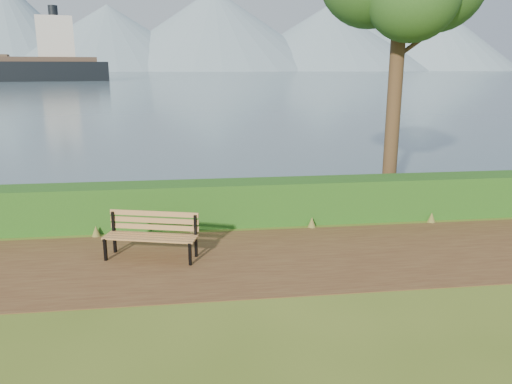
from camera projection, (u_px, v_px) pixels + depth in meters
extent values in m
plane|color=#49601B|center=(254.00, 265.00, 9.28)|extent=(140.00, 140.00, 0.00)
cube|color=#512E1B|center=(252.00, 259.00, 9.57)|extent=(40.00, 3.40, 0.01)
cube|color=#194513|center=(240.00, 203.00, 11.66)|extent=(32.00, 0.85, 1.00)
cube|color=#3F5166|center=(191.00, 73.00, 259.17)|extent=(700.00, 510.00, 0.00)
cone|color=gray|center=(2.00, 23.00, 377.08)|extent=(140.00, 140.00, 70.00)
cone|color=gray|center=(109.00, 38.00, 375.46)|extent=(160.00, 160.00, 48.00)
cone|color=gray|center=(214.00, 30.00, 393.45)|extent=(190.00, 190.00, 62.00)
cone|color=gray|center=(327.00, 39.00, 401.48)|extent=(170.00, 170.00, 50.00)
cone|color=gray|center=(427.00, 35.00, 421.47)|extent=(150.00, 150.00, 58.00)
cone|color=gray|center=(177.00, 49.00, 417.01)|extent=(120.00, 120.00, 35.00)
cone|color=gray|center=(364.00, 46.00, 431.78)|extent=(130.00, 130.00, 40.00)
cube|color=black|center=(105.00, 250.00, 9.44)|extent=(0.06, 0.07, 0.44)
cube|color=black|center=(114.00, 232.00, 9.81)|extent=(0.06, 0.07, 0.85)
cube|color=black|center=(109.00, 236.00, 9.60)|extent=(0.18, 0.51, 0.05)
cube|color=black|center=(190.00, 254.00, 9.22)|extent=(0.06, 0.07, 0.44)
cube|color=black|center=(196.00, 236.00, 9.58)|extent=(0.06, 0.07, 0.85)
cube|color=black|center=(193.00, 241.00, 9.38)|extent=(0.18, 0.51, 0.05)
cube|color=olive|center=(147.00, 240.00, 9.30)|extent=(1.73, 0.56, 0.03)
cube|color=olive|center=(149.00, 238.00, 9.42)|extent=(1.73, 0.56, 0.03)
cube|color=olive|center=(152.00, 236.00, 9.54)|extent=(1.73, 0.56, 0.03)
cube|color=olive|center=(154.00, 234.00, 9.66)|extent=(1.73, 0.56, 0.03)
cube|color=olive|center=(155.00, 227.00, 9.69)|extent=(1.72, 0.52, 0.10)
cube|color=olive|center=(154.00, 220.00, 9.66)|extent=(1.72, 0.52, 0.10)
cube|color=olive|center=(154.00, 214.00, 9.62)|extent=(1.72, 0.52, 0.10)
cylinder|color=#3B2718|center=(396.00, 75.00, 12.97)|extent=(0.38, 0.38, 6.76)
cylinder|color=#3B2718|center=(414.00, 45.00, 12.84)|extent=(0.99, 0.11, 0.74)
cylinder|color=#3B2718|center=(384.00, 26.00, 12.71)|extent=(0.76, 0.35, 0.68)
cube|color=beige|center=(56.00, 38.00, 120.54)|extent=(9.73, 9.22, 10.05)
cylinder|color=black|center=(53.00, 12.00, 119.08)|extent=(2.19, 2.19, 3.20)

